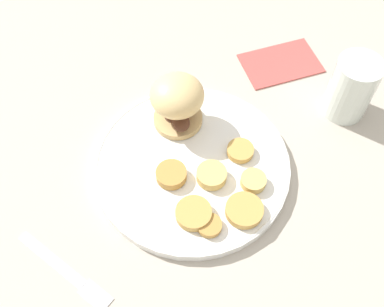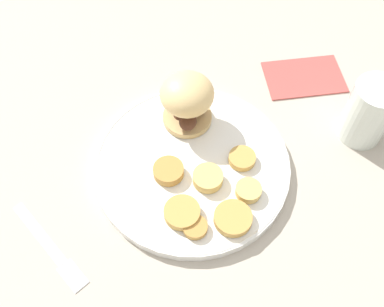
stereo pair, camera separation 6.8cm
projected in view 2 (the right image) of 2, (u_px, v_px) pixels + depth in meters
The scene contains 13 objects.
ground_plane at pixel (192, 168), 0.72m from camera, with size 4.00×4.00×0.00m, color #B2A899.
dinner_plate at pixel (192, 165), 0.71m from camera, with size 0.31×0.31×0.02m.
sandwich at pixel (187, 99), 0.71m from camera, with size 0.09×0.09×0.09m.
potato_round_0 at pixel (233, 218), 0.65m from camera, with size 0.06×0.06×0.01m, color tan.
potato_round_1 at pixel (195, 227), 0.64m from camera, with size 0.04×0.04×0.01m, color #BC8942.
potato_round_2 at pixel (248, 190), 0.67m from camera, with size 0.04×0.04×0.01m, color #DBB766.
potato_round_3 at pixel (208, 178), 0.68m from camera, with size 0.05×0.05×0.02m, color #DBB766.
potato_round_4 at pixel (182, 213), 0.65m from camera, with size 0.05×0.05×0.01m, color tan.
potato_round_5 at pixel (242, 158), 0.70m from camera, with size 0.04×0.04×0.01m, color tan.
potato_round_6 at pixel (169, 171), 0.69m from camera, with size 0.05×0.05×0.02m, color #BC8942.
fork at pixel (49, 246), 0.65m from camera, with size 0.04×0.17×0.00m.
drinking_glass at pixel (369, 112), 0.71m from camera, with size 0.07×0.07×0.11m.
napkin at pixel (304, 76), 0.82m from camera, with size 0.14×0.09×0.01m, color #B24C47.
Camera 2 is at (0.28, 0.24, 0.62)m, focal length 42.00 mm.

